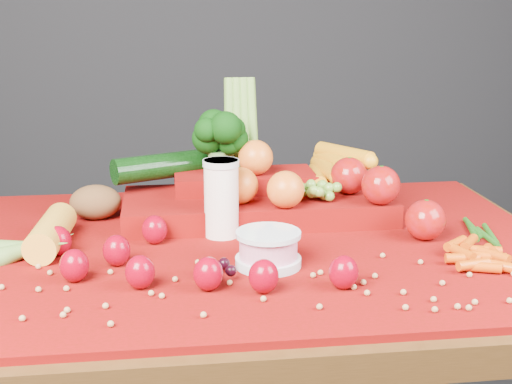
{
  "coord_description": "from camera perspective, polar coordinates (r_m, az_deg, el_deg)",
  "views": [
    {
      "loc": [
        -0.16,
        -1.18,
        1.18
      ],
      "look_at": [
        0.0,
        0.02,
        0.85
      ],
      "focal_mm": 50.0,
      "sensor_mm": 36.0,
      "label": 1
    }
  ],
  "objects": [
    {
      "name": "table",
      "position": [
        1.3,
        0.11,
        -8.52
      ],
      "size": [
        1.1,
        0.8,
        0.75
      ],
      "color": "#331F0B",
      "rests_on": "ground"
    },
    {
      "name": "red_cloth",
      "position": [
        1.27,
        0.12,
        -4.34
      ],
      "size": [
        1.05,
        0.75,
        0.01
      ],
      "primitive_type": "cube",
      "color": "#770308",
      "rests_on": "table"
    },
    {
      "name": "milk_glass",
      "position": [
        1.28,
        -2.79,
        -0.28
      ],
      "size": [
        0.07,
        0.07,
        0.14
      ],
      "rotation": [
        0.0,
        0.0,
        -0.03
      ],
      "color": "white",
      "rests_on": "red_cloth"
    },
    {
      "name": "yogurt_bowl",
      "position": [
        1.15,
        0.99,
        -4.47
      ],
      "size": [
        0.11,
        0.11,
        0.06
      ],
      "rotation": [
        0.0,
        0.0,
        -0.07
      ],
      "color": "silver",
      "rests_on": "red_cloth"
    },
    {
      "name": "strawberry_scatter",
      "position": [
        1.12,
        -7.15,
        -5.24
      ],
      "size": [
        0.48,
        0.28,
        0.06
      ],
      "color": "#970013",
      "rests_on": "red_cloth"
    },
    {
      "name": "dark_grape_cluster",
      "position": [
        1.11,
        -3.33,
        -6.18
      ],
      "size": [
        0.06,
        0.05,
        0.03
      ],
      "primitive_type": null,
      "color": "black",
      "rests_on": "red_cloth"
    },
    {
      "name": "soybean_scatter",
      "position": [
        1.08,
        1.52,
        -7.35
      ],
      "size": [
        0.84,
        0.24,
        0.01
      ],
      "primitive_type": null,
      "color": "#B7844E",
      "rests_on": "red_cloth"
    },
    {
      "name": "corn_ear",
      "position": [
        1.25,
        -17.01,
        -3.89
      ],
      "size": [
        0.19,
        0.24,
        0.06
      ],
      "rotation": [
        0.0,
        0.0,
        1.5
      ],
      "color": "gold",
      "rests_on": "red_cloth"
    },
    {
      "name": "potato",
      "position": [
        1.42,
        -12.71,
        -0.8
      ],
      "size": [
        0.1,
        0.07,
        0.07
      ],
      "primitive_type": "ellipsoid",
      "color": "#52351B",
      "rests_on": "red_cloth"
    },
    {
      "name": "baby_carrot_pile",
      "position": [
        1.23,
        17.86,
        -4.59
      ],
      "size": [
        0.18,
        0.17,
        0.03
      ],
      "primitive_type": null,
      "color": "#C34406",
      "rests_on": "red_cloth"
    },
    {
      "name": "green_bean_pile",
      "position": [
        1.37,
        17.38,
        -3.11
      ],
      "size": [
        0.14,
        0.12,
        0.01
      ],
      "primitive_type": null,
      "color": "#1C5112",
      "rests_on": "red_cloth"
    },
    {
      "name": "produce_mound",
      "position": [
        1.4,
        0.92,
        0.35
      ],
      "size": [
        0.6,
        0.37,
        0.27
      ],
      "color": "#770308",
      "rests_on": "red_cloth"
    }
  ]
}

